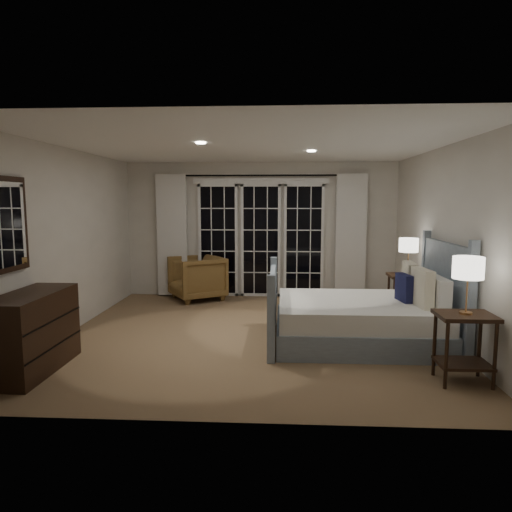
# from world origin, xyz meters

# --- Properties ---
(floor) EXTENTS (5.00, 5.00, 0.00)m
(floor) POSITION_xyz_m (0.00, 0.00, 0.00)
(floor) COLOR olive
(floor) RESTS_ON ground
(ceiling) EXTENTS (5.00, 5.00, 0.00)m
(ceiling) POSITION_xyz_m (0.00, 0.00, 2.50)
(ceiling) COLOR white
(ceiling) RESTS_ON wall_back
(wall_left) EXTENTS (0.02, 5.00, 2.50)m
(wall_left) POSITION_xyz_m (-2.50, 0.00, 1.25)
(wall_left) COLOR silver
(wall_left) RESTS_ON floor
(wall_right) EXTENTS (0.02, 5.00, 2.50)m
(wall_right) POSITION_xyz_m (2.50, 0.00, 1.25)
(wall_right) COLOR silver
(wall_right) RESTS_ON floor
(wall_back) EXTENTS (5.00, 0.02, 2.50)m
(wall_back) POSITION_xyz_m (0.00, 2.50, 1.25)
(wall_back) COLOR silver
(wall_back) RESTS_ON floor
(wall_front) EXTENTS (5.00, 0.02, 2.50)m
(wall_front) POSITION_xyz_m (0.00, -2.50, 1.25)
(wall_front) COLOR silver
(wall_front) RESTS_ON floor
(french_doors) EXTENTS (2.50, 0.04, 2.20)m
(french_doors) POSITION_xyz_m (0.00, 2.46, 1.09)
(french_doors) COLOR black
(french_doors) RESTS_ON wall_back
(curtain_rod) EXTENTS (3.50, 0.03, 0.03)m
(curtain_rod) POSITION_xyz_m (0.00, 2.40, 2.25)
(curtain_rod) COLOR black
(curtain_rod) RESTS_ON wall_back
(curtain_left) EXTENTS (0.55, 0.10, 2.25)m
(curtain_left) POSITION_xyz_m (-1.65, 2.38, 1.15)
(curtain_left) COLOR silver
(curtain_left) RESTS_ON curtain_rod
(curtain_right) EXTENTS (0.55, 0.10, 2.25)m
(curtain_right) POSITION_xyz_m (1.65, 2.38, 1.15)
(curtain_right) COLOR silver
(curtain_right) RESTS_ON curtain_rod
(downlight_a) EXTENTS (0.12, 0.12, 0.01)m
(downlight_a) POSITION_xyz_m (0.80, 0.60, 2.49)
(downlight_a) COLOR white
(downlight_a) RESTS_ON ceiling
(downlight_b) EXTENTS (0.12, 0.12, 0.01)m
(downlight_b) POSITION_xyz_m (-0.60, -0.40, 2.49)
(downlight_b) COLOR white
(downlight_b) RESTS_ON ceiling
(bed) EXTENTS (2.20, 1.58, 1.28)m
(bed) POSITION_xyz_m (1.42, -0.30, 0.33)
(bed) COLOR #84949F
(bed) RESTS_ON floor
(nightstand_left) EXTENTS (0.54, 0.43, 0.70)m
(nightstand_left) POSITION_xyz_m (2.19, -1.54, 0.46)
(nightstand_left) COLOR black
(nightstand_left) RESTS_ON floor
(nightstand_right) EXTENTS (0.54, 0.43, 0.70)m
(nightstand_right) POSITION_xyz_m (2.26, 0.81, 0.47)
(nightstand_right) COLOR black
(nightstand_right) RESTS_ON floor
(lamp_left) EXTENTS (0.29, 0.29, 0.56)m
(lamp_left) POSITION_xyz_m (2.19, -1.54, 1.14)
(lamp_left) COLOR tan
(lamp_left) RESTS_ON nightstand_left
(lamp_right) EXTENTS (0.28, 0.28, 0.54)m
(lamp_right) POSITION_xyz_m (2.26, 0.81, 1.13)
(lamp_right) COLOR tan
(lamp_right) RESTS_ON nightstand_right
(armchair) EXTENTS (1.19, 1.19, 0.80)m
(armchair) POSITION_xyz_m (-1.14, 2.10, 0.40)
(armchair) COLOR brown
(armchair) RESTS_ON floor
(dresser) EXTENTS (0.50, 1.19, 0.84)m
(dresser) POSITION_xyz_m (-2.23, -1.49, 0.42)
(dresser) COLOR black
(dresser) RESTS_ON floor
(mirror) EXTENTS (0.05, 0.85, 1.00)m
(mirror) POSITION_xyz_m (-2.47, -1.49, 1.55)
(mirror) COLOR black
(mirror) RESTS_ON wall_left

